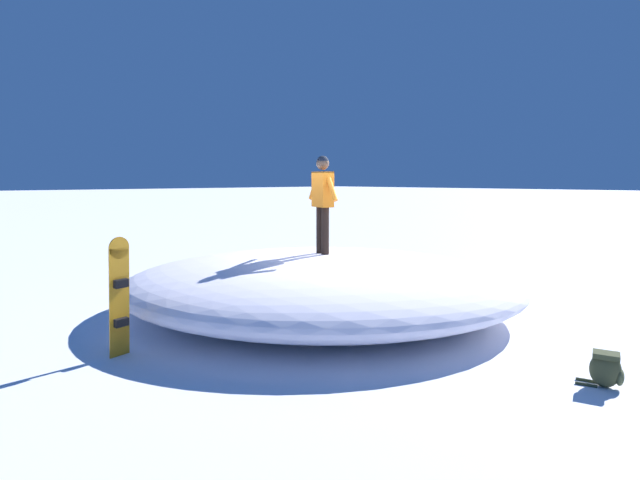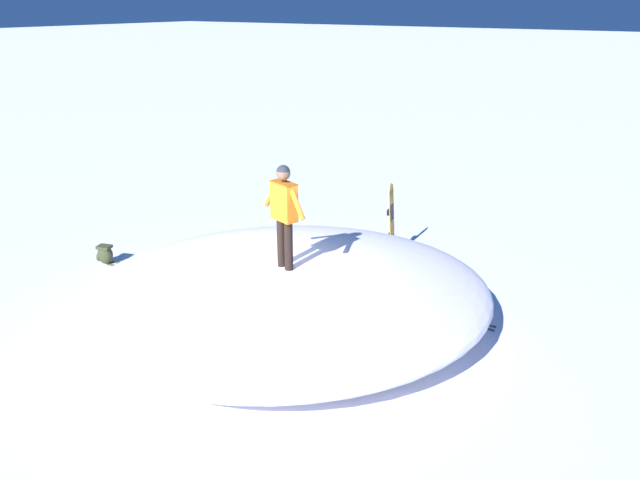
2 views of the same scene
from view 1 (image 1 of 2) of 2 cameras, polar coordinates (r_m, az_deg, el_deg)
ground at (r=9.25m, az=3.53°, el=-8.15°), size 240.00×240.00×0.00m
snow_mound at (r=9.15m, az=0.21°, el=-4.91°), size 9.26×9.31×1.06m
snowboarder_standing at (r=9.07m, az=0.30°, el=5.04°), size 0.38×1.02×1.74m
snowboard_primary_upright at (r=7.33m, az=-21.52°, el=-5.78°), size 0.31×0.20×1.64m
backpack_near at (r=6.88m, az=29.40°, el=-12.50°), size 0.35×0.53×0.41m
backpack_far at (r=10.51m, az=-17.01°, el=-5.31°), size 0.27×0.63×0.46m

